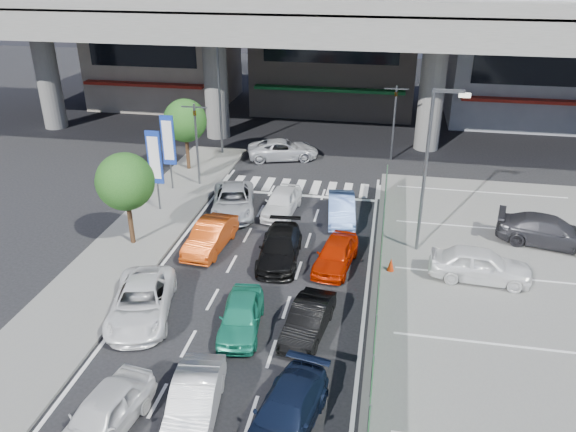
% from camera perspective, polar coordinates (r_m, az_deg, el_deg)
% --- Properties ---
extents(ground, '(120.00, 120.00, 0.00)m').
position_cam_1_polar(ground, '(23.89, -3.97, -8.85)').
color(ground, black).
rests_on(ground, ground).
extents(parking_lot, '(12.00, 28.00, 0.06)m').
position_cam_1_polar(parking_lot, '(25.63, 22.10, -8.22)').
color(parking_lot, '#62625F').
rests_on(parking_lot, ground).
extents(sidewalk_left, '(4.00, 30.00, 0.12)m').
position_cam_1_polar(sidewalk_left, '(29.31, -15.42, -2.67)').
color(sidewalk_left, '#62625F').
rests_on(sidewalk_left, ground).
extents(fence_run, '(0.16, 22.00, 1.80)m').
position_cam_1_polar(fence_run, '(23.65, 9.21, -6.94)').
color(fence_run, '#1F5B2B').
rests_on(fence_run, ground).
extents(expressway, '(64.00, 14.00, 10.75)m').
position_cam_1_polar(expressway, '(41.62, 3.47, 19.05)').
color(expressway, '#60605C').
rests_on(expressway, ground).
extents(building_west, '(12.00, 10.90, 13.00)m').
position_cam_1_polar(building_west, '(55.66, -12.57, 17.82)').
color(building_west, gray).
rests_on(building_west, ground).
extents(building_center, '(14.00, 10.90, 15.00)m').
position_cam_1_polar(building_center, '(52.59, 5.06, 18.97)').
color(building_center, gray).
rests_on(building_center, ground).
extents(building_east, '(12.00, 10.90, 12.00)m').
position_cam_1_polar(building_east, '(52.66, 23.13, 15.48)').
color(building_east, gray).
rests_on(building_east, ground).
extents(traffic_light_left, '(1.60, 1.24, 5.20)m').
position_cam_1_polar(traffic_light_left, '(34.40, -9.39, 9.14)').
color(traffic_light_left, '#595B60').
rests_on(traffic_light_left, ground).
extents(traffic_light_right, '(1.60, 1.24, 5.20)m').
position_cam_1_polar(traffic_light_right, '(39.20, 10.85, 11.06)').
color(traffic_light_right, '#595B60').
rests_on(traffic_light_right, ground).
extents(street_lamp_right, '(1.65, 0.22, 8.00)m').
position_cam_1_polar(street_lamp_right, '(26.57, 14.26, 5.64)').
color(street_lamp_right, '#595B60').
rests_on(street_lamp_right, ground).
extents(street_lamp_left, '(1.65, 0.22, 8.00)m').
position_cam_1_polar(street_lamp_left, '(39.74, -6.77, 12.76)').
color(street_lamp_left, '#595B60').
rests_on(street_lamp_left, ground).
extents(signboard_near, '(0.80, 0.14, 4.70)m').
position_cam_1_polar(signboard_near, '(31.50, -13.38, 5.57)').
color(signboard_near, '#595B60').
rests_on(signboard_near, ground).
extents(signboard_far, '(0.80, 0.14, 4.70)m').
position_cam_1_polar(signboard_far, '(34.25, -12.06, 7.32)').
color(signboard_far, '#595B60').
rests_on(signboard_far, ground).
extents(tree_near, '(2.80, 2.80, 4.80)m').
position_cam_1_polar(tree_near, '(27.94, -16.21, 3.35)').
color(tree_near, '#382314').
rests_on(tree_near, ground).
extents(tree_far, '(2.80, 2.80, 4.80)m').
position_cam_1_polar(tree_far, '(37.35, -10.41, 9.49)').
color(tree_far, '#382314').
rests_on(tree_far, ground).
extents(van_white_back_left, '(2.24, 4.25, 1.38)m').
position_cam_1_polar(van_white_back_left, '(18.90, -18.33, -18.68)').
color(van_white_back_left, silver).
rests_on(van_white_back_left, ground).
extents(hatch_white_back_mid, '(1.92, 4.19, 1.33)m').
position_cam_1_polar(hatch_white_back_mid, '(18.71, -9.52, -18.12)').
color(hatch_white_back_mid, silver).
rests_on(hatch_white_back_mid, ground).
extents(minivan_navy_back, '(2.56, 4.64, 1.27)m').
position_cam_1_polar(minivan_navy_back, '(18.17, -0.21, -19.44)').
color(minivan_navy_back, black).
rests_on(minivan_navy_back, ground).
extents(sedan_white_mid_left, '(3.46, 5.38, 1.38)m').
position_cam_1_polar(sedan_white_mid_left, '(23.45, -14.69, -8.44)').
color(sedan_white_mid_left, white).
rests_on(sedan_white_mid_left, ground).
extents(taxi_teal_mid, '(1.95, 3.96, 1.30)m').
position_cam_1_polar(taxi_teal_mid, '(22.10, -4.79, -10.03)').
color(taxi_teal_mid, '#1E8E6E').
rests_on(taxi_teal_mid, ground).
extents(hatch_black_mid_right, '(1.82, 3.91, 1.24)m').
position_cam_1_polar(hatch_black_mid_right, '(21.85, 2.05, -10.51)').
color(hatch_black_mid_right, black).
rests_on(hatch_black_mid_right, ground).
extents(taxi_orange_left, '(1.82, 4.30, 1.38)m').
position_cam_1_polar(taxi_orange_left, '(27.83, -7.89, -2.04)').
color(taxi_orange_left, '#C3410F').
rests_on(taxi_orange_left, ground).
extents(sedan_black_mid, '(2.15, 4.68, 1.32)m').
position_cam_1_polar(sedan_black_mid, '(26.58, -0.84, -3.25)').
color(sedan_black_mid, black).
rests_on(sedan_black_mid, ground).
extents(taxi_orange_right, '(2.12, 4.08, 1.33)m').
position_cam_1_polar(taxi_orange_right, '(26.15, 4.86, -3.87)').
color(taxi_orange_right, '#BD1E02').
rests_on(taxi_orange_right, ground).
extents(wagon_silver_front_left, '(3.42, 5.37, 1.38)m').
position_cam_1_polar(wagon_silver_front_left, '(31.55, -5.59, 1.54)').
color(wagon_silver_front_left, '#A8ABB0').
rests_on(wagon_silver_front_left, ground).
extents(sedan_white_front_mid, '(1.91, 4.16, 1.38)m').
position_cam_1_polar(sedan_white_front_mid, '(31.29, -0.64, 1.46)').
color(sedan_white_front_mid, white).
rests_on(sedan_white_front_mid, ground).
extents(kei_truck_front_right, '(1.88, 4.17, 1.33)m').
position_cam_1_polar(kei_truck_front_right, '(30.66, 5.45, 0.75)').
color(kei_truck_front_right, '#6992E2').
rests_on(kei_truck_front_right, ground).
extents(crossing_wagon_silver, '(5.34, 3.52, 1.36)m').
position_cam_1_polar(crossing_wagon_silver, '(39.66, -0.50, 6.77)').
color(crossing_wagon_silver, '#B7B9BF').
rests_on(crossing_wagon_silver, ground).
extents(parked_sedan_white, '(4.55, 2.12, 1.51)m').
position_cam_1_polar(parked_sedan_white, '(26.37, 18.96, -4.68)').
color(parked_sedan_white, white).
rests_on(parked_sedan_white, parking_lot).
extents(parked_sedan_dgrey, '(5.30, 3.02, 1.45)m').
position_cam_1_polar(parked_sedan_dgrey, '(30.71, 25.03, -1.42)').
color(parked_sedan_dgrey, '#313136').
rests_on(parked_sedan_dgrey, parking_lot).
extents(traffic_cone, '(0.38, 0.38, 0.63)m').
position_cam_1_polar(traffic_cone, '(26.24, 10.40, -4.86)').
color(traffic_cone, '#EB380D').
rests_on(traffic_cone, parking_lot).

